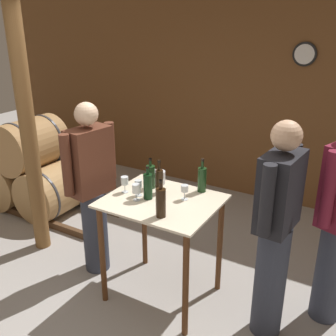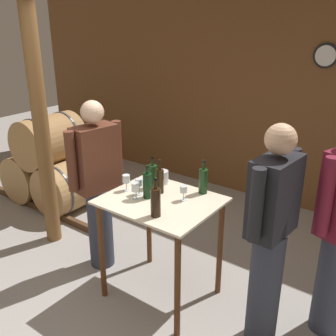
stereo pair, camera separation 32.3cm
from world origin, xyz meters
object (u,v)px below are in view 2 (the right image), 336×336
object	(u,v)px
wine_bottle_far_right	(203,180)
wine_glass_near_center	(139,183)
wine_glass_near_left	(126,179)
person_visitor_with_scarf	(97,183)
wine_glass_near_right	(136,187)
wine_glass_far_side	(184,190)
wine_bottle_right	(156,202)
wooden_post	(41,123)
ice_bucket	(162,177)
person_visitor_bearded	(270,236)
wine_bottle_far_left	(153,176)
wine_bottle_left	(147,185)
wine_bottle_center	(160,180)

from	to	relation	value
wine_bottle_far_right	wine_glass_near_center	bearing A→B (deg)	-140.82
wine_glass_near_left	person_visitor_with_scarf	world-z (taller)	person_visitor_with_scarf
wine_glass_near_right	wine_glass_far_side	xyz separation A→B (m)	(0.33, 0.21, -0.01)
wine_glass_near_left	person_visitor_with_scarf	xyz separation A→B (m)	(-0.42, 0.05, -0.16)
wine_bottle_right	wine_glass_far_side	bearing A→B (deg)	87.18
wooden_post	person_visitor_with_scarf	distance (m)	0.91
wine_glass_near_left	wine_glass_near_right	size ratio (longest dim) A/B	1.01
wine_glass_near_left	ice_bucket	bearing A→B (deg)	63.64
wine_bottle_far_right	wine_glass_far_side	xyz separation A→B (m)	(-0.05, -0.22, -0.02)
wine_glass_near_center	person_visitor_bearded	bearing A→B (deg)	3.52
wine_bottle_far_left	wine_glass_near_right	world-z (taller)	wine_bottle_far_left
wooden_post	ice_bucket	bearing A→B (deg)	10.46
person_visitor_bearded	wooden_post	bearing A→B (deg)	-179.64
wine_bottle_right	wine_bottle_far_right	size ratio (longest dim) A/B	1.00
wine_bottle_far_right	wine_glass_near_right	distance (m)	0.58
wooden_post	wine_glass_far_side	distance (m)	1.74
wine_glass_near_right	person_visitor_bearded	distance (m)	1.13
wine_bottle_left	wine_bottle_far_right	xyz separation A→B (m)	(0.32, 0.35, 0.00)
wine_glass_near_right	person_visitor_with_scarf	world-z (taller)	person_visitor_with_scarf
wine_bottle_far_left	wine_bottle_far_right	size ratio (longest dim) A/B	0.92
ice_bucket	person_visitor_with_scarf	xyz separation A→B (m)	(-0.57, -0.26, -0.12)
wine_bottle_left	wine_glass_near_right	distance (m)	0.10
wine_bottle_far_right	ice_bucket	size ratio (longest dim) A/B	2.54
wine_bottle_center	wine_bottle_far_left	bearing A→B (deg)	155.49
wine_bottle_far_left	wine_bottle_center	xyz separation A→B (m)	(0.12, -0.06, 0.01)
wine_glass_near_center	person_visitor_with_scarf	size ratio (longest dim) A/B	0.08
wine_bottle_right	person_visitor_bearded	world-z (taller)	person_visitor_bearded
wine_glass_far_side	wine_glass_near_center	bearing A→B (deg)	-160.95
wine_glass_near_center	wine_glass_near_left	bearing A→B (deg)	-178.55
wine_bottle_left	wine_bottle_far_right	size ratio (longest dim) A/B	0.97
wine_bottle_far_left	person_visitor_bearded	distance (m)	1.17
wine_bottle_left	person_visitor_bearded	world-z (taller)	person_visitor_bearded
wooden_post	wine_bottle_right	xyz separation A→B (m)	(1.70, -0.28, -0.28)
wine_bottle_far_left	ice_bucket	world-z (taller)	wine_bottle_far_left
wine_bottle_left	wine_bottle_center	distance (m)	0.14
wine_bottle_left	wine_bottle_far_right	distance (m)	0.48
person_visitor_with_scarf	wine_glass_far_side	bearing A→B (deg)	5.17
wine_bottle_far_right	wine_glass_near_left	world-z (taller)	wine_bottle_far_right
wine_glass_near_left	person_visitor_bearded	world-z (taller)	person_visitor_bearded
wooden_post	wine_glass_near_left	size ratio (longest dim) A/B	18.87
wine_bottle_center	wine_glass_near_left	distance (m)	0.30
wine_glass_near_right	person_visitor_with_scarf	size ratio (longest dim) A/B	0.08
wine_bottle_far_left	wine_glass_near_right	size ratio (longest dim) A/B	1.94
ice_bucket	wine_bottle_far_left	bearing A→B (deg)	-95.93
wine_bottle_center	wine_bottle_right	size ratio (longest dim) A/B	1.01
wine_bottle_left	wine_glass_far_side	bearing A→B (deg)	26.85
wine_bottle_left	wine_bottle_right	size ratio (longest dim) A/B	0.97
wine_bottle_left	ice_bucket	world-z (taller)	wine_bottle_left
wine_glass_near_center	person_visitor_bearded	world-z (taller)	person_visitor_bearded
wine_bottle_far_right	ice_bucket	xyz separation A→B (m)	(-0.41, -0.04, -0.06)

